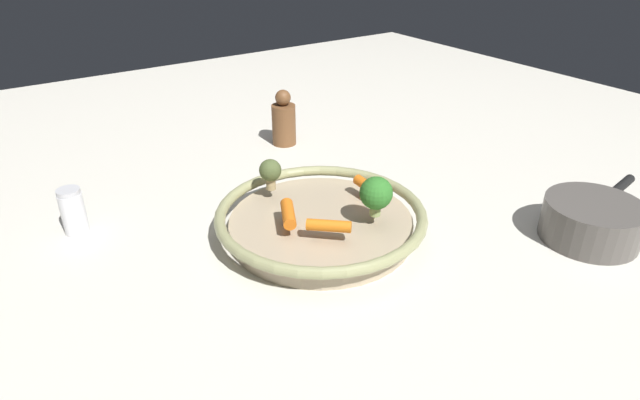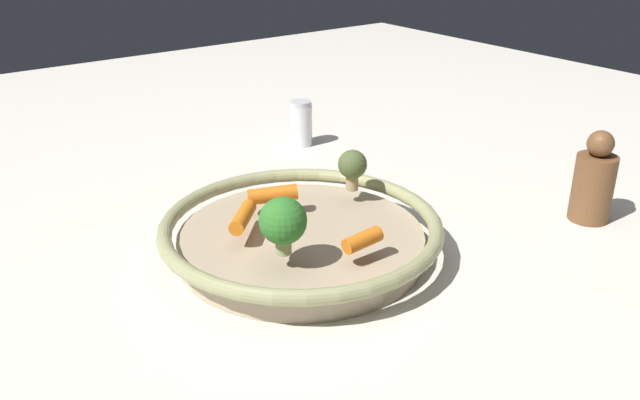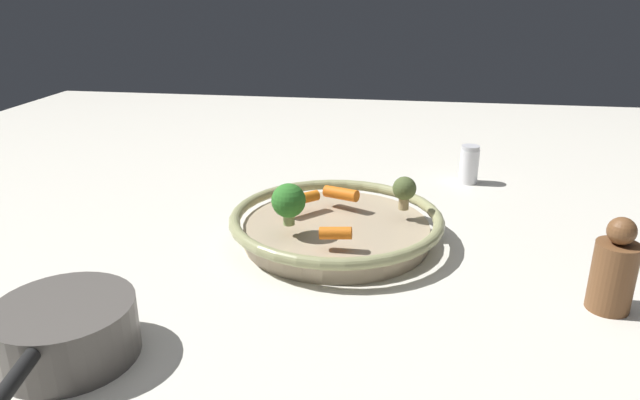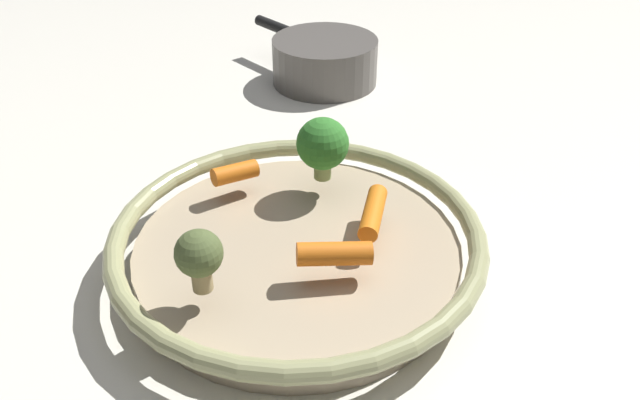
{
  "view_description": "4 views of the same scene",
  "coord_description": "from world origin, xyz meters",
  "px_view_note": "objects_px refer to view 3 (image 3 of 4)",
  "views": [
    {
      "loc": [
        -0.62,
        0.42,
        0.47
      ],
      "look_at": [
        -0.01,
        0.01,
        0.07
      ],
      "focal_mm": 30.02,
      "sensor_mm": 36.0,
      "label": 1
    },
    {
      "loc": [
        -0.42,
        -0.6,
        0.4
      ],
      "look_at": [
        0.02,
        -0.01,
        0.07
      ],
      "focal_mm": 37.96,
      "sensor_mm": 36.0,
      "label": 2
    },
    {
      "loc": [
        0.11,
        -0.85,
        0.39
      ],
      "look_at": [
        -0.02,
        -0.02,
        0.08
      ],
      "focal_mm": 32.4,
      "sensor_mm": 36.0,
      "label": 3
    },
    {
      "loc": [
        0.24,
        0.42,
        0.4
      ],
      "look_at": [
        -0.03,
        -0.01,
        0.06
      ],
      "focal_mm": 37.05,
      "sensor_mm": 36.0,
      "label": 4
    }
  ],
  "objects_px": {
    "baby_carrot_right": "(336,233)",
    "broccoli_floret_small": "(289,201)",
    "baby_carrot_center": "(343,194)",
    "pepper_mill": "(614,271)",
    "salt_shaker": "(469,165)",
    "serving_bowl": "(336,226)",
    "baby_carrot_back": "(301,199)",
    "saucepan": "(66,331)",
    "broccoli_floret_mid": "(404,190)"
  },
  "relations": [
    {
      "from": "baby_carrot_right",
      "to": "saucepan",
      "type": "distance_m",
      "value": 0.37
    },
    {
      "from": "serving_bowl",
      "to": "baby_carrot_center",
      "type": "relative_size",
      "value": 5.5
    },
    {
      "from": "baby_carrot_center",
      "to": "broccoli_floret_mid",
      "type": "height_order",
      "value": "broccoli_floret_mid"
    },
    {
      "from": "broccoli_floret_small",
      "to": "broccoli_floret_mid",
      "type": "bearing_deg",
      "value": 28.05
    },
    {
      "from": "baby_carrot_center",
      "to": "pepper_mill",
      "type": "height_order",
      "value": "pepper_mill"
    },
    {
      "from": "salt_shaker",
      "to": "pepper_mill",
      "type": "distance_m",
      "value": 0.5
    },
    {
      "from": "broccoli_floret_mid",
      "to": "serving_bowl",
      "type": "bearing_deg",
      "value": -163.26
    },
    {
      "from": "pepper_mill",
      "to": "broccoli_floret_mid",
      "type": "bearing_deg",
      "value": 145.24
    },
    {
      "from": "baby_carrot_right",
      "to": "broccoli_floret_small",
      "type": "bearing_deg",
      "value": 151.54
    },
    {
      "from": "baby_carrot_center",
      "to": "broccoli_floret_small",
      "type": "relative_size",
      "value": 0.96
    },
    {
      "from": "broccoli_floret_small",
      "to": "saucepan",
      "type": "distance_m",
      "value": 0.35
    },
    {
      "from": "pepper_mill",
      "to": "saucepan",
      "type": "relative_size",
      "value": 0.55
    },
    {
      "from": "baby_carrot_center",
      "to": "saucepan",
      "type": "xyz_separation_m",
      "value": [
        -0.26,
        -0.41,
        -0.03
      ]
    },
    {
      "from": "baby_carrot_right",
      "to": "baby_carrot_back",
      "type": "height_order",
      "value": "same"
    },
    {
      "from": "broccoli_floret_mid",
      "to": "broccoli_floret_small",
      "type": "distance_m",
      "value": 0.19
    },
    {
      "from": "pepper_mill",
      "to": "baby_carrot_center",
      "type": "bearing_deg",
      "value": 149.87
    },
    {
      "from": "serving_bowl",
      "to": "saucepan",
      "type": "relative_size",
      "value": 1.49
    },
    {
      "from": "pepper_mill",
      "to": "broccoli_floret_small",
      "type": "bearing_deg",
      "value": 167.87
    },
    {
      "from": "baby_carrot_back",
      "to": "broccoli_floret_small",
      "type": "height_order",
      "value": "broccoli_floret_small"
    },
    {
      "from": "baby_carrot_right",
      "to": "pepper_mill",
      "type": "relative_size",
      "value": 0.37
    },
    {
      "from": "baby_carrot_right",
      "to": "baby_carrot_center",
      "type": "xyz_separation_m",
      "value": [
        -0.01,
        0.16,
        0.0
      ]
    },
    {
      "from": "baby_carrot_right",
      "to": "pepper_mill",
      "type": "height_order",
      "value": "pepper_mill"
    },
    {
      "from": "broccoli_floret_mid",
      "to": "pepper_mill",
      "type": "height_order",
      "value": "pepper_mill"
    },
    {
      "from": "broccoli_floret_mid",
      "to": "saucepan",
      "type": "distance_m",
      "value": 0.53
    },
    {
      "from": "saucepan",
      "to": "baby_carrot_center",
      "type": "bearing_deg",
      "value": 58.12
    },
    {
      "from": "broccoli_floret_mid",
      "to": "broccoli_floret_small",
      "type": "bearing_deg",
      "value": -151.95
    },
    {
      "from": "baby_carrot_right",
      "to": "baby_carrot_center",
      "type": "bearing_deg",
      "value": 93.16
    },
    {
      "from": "broccoli_floret_small",
      "to": "salt_shaker",
      "type": "relative_size",
      "value": 0.81
    },
    {
      "from": "broccoli_floret_mid",
      "to": "pepper_mill",
      "type": "bearing_deg",
      "value": -34.76
    },
    {
      "from": "broccoli_floret_small",
      "to": "baby_carrot_back",
      "type": "bearing_deg",
      "value": 88.86
    },
    {
      "from": "baby_carrot_right",
      "to": "broccoli_floret_small",
      "type": "xyz_separation_m",
      "value": [
        -0.08,
        0.04,
        0.03
      ]
    },
    {
      "from": "broccoli_floret_small",
      "to": "pepper_mill",
      "type": "relative_size",
      "value": 0.51
    },
    {
      "from": "serving_bowl",
      "to": "broccoli_floret_mid",
      "type": "distance_m",
      "value": 0.12
    },
    {
      "from": "salt_shaker",
      "to": "serving_bowl",
      "type": "bearing_deg",
      "value": -125.49
    },
    {
      "from": "broccoli_floret_mid",
      "to": "broccoli_floret_small",
      "type": "relative_size",
      "value": 0.84
    },
    {
      "from": "baby_carrot_right",
      "to": "broccoli_floret_small",
      "type": "relative_size",
      "value": 0.71
    },
    {
      "from": "serving_bowl",
      "to": "baby_carrot_center",
      "type": "xyz_separation_m",
      "value": [
        0.0,
        0.06,
        0.03
      ]
    },
    {
      "from": "baby_carrot_center",
      "to": "pepper_mill",
      "type": "bearing_deg",
      "value": -30.13
    },
    {
      "from": "serving_bowl",
      "to": "pepper_mill",
      "type": "relative_size",
      "value": 2.72
    },
    {
      "from": "serving_bowl",
      "to": "salt_shaker",
      "type": "distance_m",
      "value": 0.4
    },
    {
      "from": "broccoli_floret_small",
      "to": "saucepan",
      "type": "bearing_deg",
      "value": -122.86
    },
    {
      "from": "serving_bowl",
      "to": "baby_carrot_back",
      "type": "xyz_separation_m",
      "value": [
        -0.06,
        0.03,
        0.03
      ]
    },
    {
      "from": "serving_bowl",
      "to": "baby_carrot_right",
      "type": "bearing_deg",
      "value": -83.31
    },
    {
      "from": "saucepan",
      "to": "serving_bowl",
      "type": "bearing_deg",
      "value": 54.19
    },
    {
      "from": "serving_bowl",
      "to": "baby_carrot_back",
      "type": "bearing_deg",
      "value": 155.46
    },
    {
      "from": "baby_carrot_right",
      "to": "pepper_mill",
      "type": "xyz_separation_m",
      "value": [
        0.36,
        -0.05,
        -0.0
      ]
    },
    {
      "from": "baby_carrot_center",
      "to": "baby_carrot_back",
      "type": "bearing_deg",
      "value": -153.89
    },
    {
      "from": "serving_bowl",
      "to": "saucepan",
      "type": "distance_m",
      "value": 0.43
    },
    {
      "from": "broccoli_floret_mid",
      "to": "baby_carrot_center",
      "type": "bearing_deg",
      "value": 164.02
    },
    {
      "from": "pepper_mill",
      "to": "baby_carrot_right",
      "type": "bearing_deg",
      "value": 171.74
    }
  ]
}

